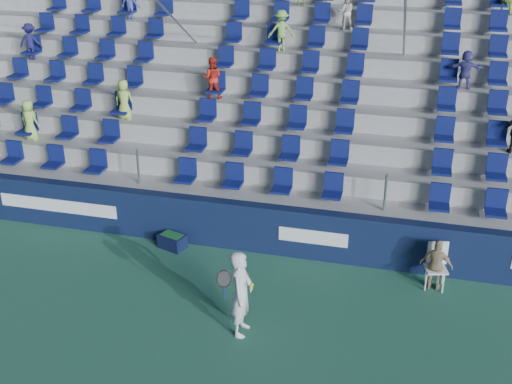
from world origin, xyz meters
TOP-DOWN VIEW (x-y plane):
  - ground at (0.00, 0.00)m, footprint 70.00×70.00m
  - sponsor_wall at (0.00, 3.15)m, footprint 24.00×0.32m
  - grandstand at (-0.00, 8.24)m, footprint 24.00×8.17m
  - tennis_player at (0.61, 0.03)m, footprint 0.69×0.67m
  - line_judge_chair at (4.24, 2.66)m, footprint 0.54×0.56m
  - line_judge at (4.24, 2.50)m, footprint 0.73×0.40m
  - ball_bin at (-1.86, 2.75)m, footprint 0.72×0.59m

SIDE VIEW (x-z plane):
  - ground at x=0.00m, z-range 0.00..0.00m
  - ball_bin at x=-1.86m, z-range 0.02..0.37m
  - line_judge_chair at x=4.24m, z-range 0.07..1.09m
  - line_judge at x=4.24m, z-range 0.00..1.18m
  - sponsor_wall at x=0.00m, z-range 0.00..1.20m
  - tennis_player at x=0.61m, z-range 0.00..1.79m
  - grandstand at x=0.00m, z-range -1.18..5.45m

